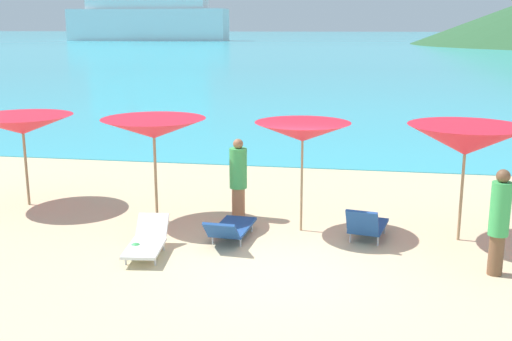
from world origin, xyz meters
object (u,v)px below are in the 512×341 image
Objects in this scene: cruise_ship at (147,4)px; umbrella_2 at (303,132)px; umbrella_3 at (466,140)px; lounge_chair_3 at (230,228)px; beachgoer_0 at (238,177)px; lounge_chair_2 at (147,241)px; umbrella_0 at (22,125)px; lounge_chair_1 at (367,225)px; umbrella_1 at (154,129)px; beach_ball at (136,250)px; beachgoer_1 at (499,219)px.

umbrella_2 is at bearing -69.20° from cruise_ship.
umbrella_3 is 4.58m from lounge_chair_3.
beachgoer_0 is at bearing 155.80° from umbrella_2.
umbrella_2 is 1.48× the size of lounge_chair_2.
cruise_ship reaches higher than umbrella_3.
cruise_ship reaches higher than umbrella_0.
beachgoer_0 is (-1.38, 0.62, -1.08)m from umbrella_2.
cruise_ship reaches higher than lounge_chair_3.
lounge_chair_1 is at bearing -165.86° from lounge_chair_3.
lounge_chair_1 is 167.20m from cruise_ship.
umbrella_2 is 0.98× the size of umbrella_3.
umbrella_2 is 166.30m from cruise_ship.
lounge_chair_3 is at bearing -169.26° from umbrella_3.
lounge_chair_2 is (-5.49, -1.71, -1.66)m from umbrella_3.
lounge_chair_3 is (-2.50, -0.45, -0.05)m from lounge_chair_1.
umbrella_1 is 1.98m from beachgoer_0.
beachgoer_0 is 0.04× the size of cruise_ship.
umbrella_1 is 0.05× the size of cruise_ship.
beach_ball is at bearing 31.83° from lounge_chair_1.
umbrella_1 is at bearing 177.83° from umbrella_2.
lounge_chair_1 is at bearing 12.86° from lounge_chair_2.
umbrella_2 is 0.05× the size of cruise_ship.
umbrella_1 reaches higher than lounge_chair_1.
beach_ball is at bearing -81.58° from umbrella_1.
umbrella_3 is 1.34× the size of lounge_chair_3.
lounge_chair_2 is at bearing 30.81° from lounge_chair_1.
lounge_chair_3 is (1.29, 0.91, 0.01)m from lounge_chair_2.
lounge_chair_1 is 0.03× the size of cruise_ship.
umbrella_3 is at bearing -98.29° from beachgoer_0.
umbrella_1 is at bearing -142.72° from beachgoer_1.
umbrella_3 reaches higher than umbrella_1.
cruise_ship is at bearing -58.04° from lounge_chair_1.
lounge_chair_1 is 2.88m from beachgoer_0.
umbrella_1 reaches higher than beachgoer_0.
umbrella_2 is 8.78× the size of beach_ball.
lounge_chair_1 reaches higher than lounge_chair_2.
umbrella_2 reaches higher than lounge_chair_3.
lounge_chair_1 reaches higher than beach_ball.
umbrella_3 reaches higher than umbrella_2.
umbrella_0 is 1.26× the size of beachgoer_1.
beachgoer_1 is (0.34, -1.62, -0.97)m from umbrella_3.
cruise_ship reaches higher than beachgoer_0.
lounge_chair_2 is (-3.79, -1.37, -0.06)m from lounge_chair_1.
lounge_chair_1 is at bearing -110.51° from beachgoer_0.
beach_ball is 0.01× the size of cruise_ship.
beachgoer_0 is 0.96× the size of beachgoer_1.
umbrella_0 is at bearing 169.07° from umbrella_1.
beach_ball is (-2.69, -1.89, -1.83)m from umbrella_2.
lounge_chair_3 is 0.93× the size of beachgoer_1.
cruise_ship is (-57.13, 154.85, 8.99)m from beachgoer_0.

